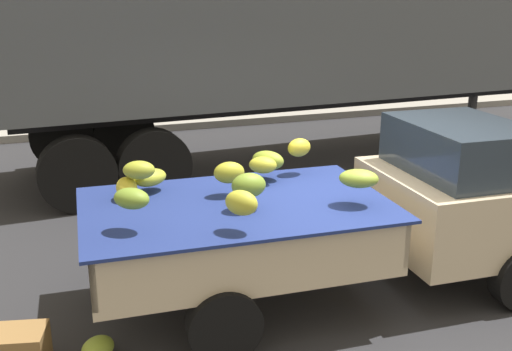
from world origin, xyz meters
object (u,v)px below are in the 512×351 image
Objects in this scene: pickup_truck at (422,203)px; semi_trailer at (332,16)px; fallen_banana_bunch_near_tailgate at (98,348)px; produce_crate at (14,348)px.

pickup_truck is 5.25m from semi_trailer.
fallen_banana_bunch_near_tailgate is (-4.62, -5.15, -2.45)m from semi_trailer.
semi_trailer reaches higher than fallen_banana_bunch_near_tailgate.
semi_trailer reaches higher than pickup_truck.
fallen_banana_bunch_near_tailgate is at bearing -171.82° from pickup_truck.
produce_crate is at bearing -139.55° from semi_trailer.
semi_trailer is (1.27, 4.82, 1.66)m from pickup_truck.
produce_crate is at bearing 170.06° from fallen_banana_bunch_near_tailgate.
fallen_banana_bunch_near_tailgate is at bearing -135.10° from semi_trailer.
fallen_banana_bunch_near_tailgate is (-3.35, -0.33, -0.79)m from pickup_truck.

